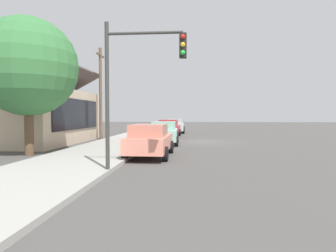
{
  "coord_description": "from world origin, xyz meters",
  "views": [
    {
      "loc": [
        -22.34,
        0.68,
        2.05
      ],
      "look_at": [
        1.05,
        2.65,
        1.13
      ],
      "focal_mm": 31.06,
      "sensor_mm": 36.0,
      "label": 1
    }
  ],
  "objects_px": {
    "car_coral": "(150,140)",
    "utility_pole_wooden": "(101,92)",
    "car_cherry": "(169,128)",
    "car_silver": "(175,126)",
    "car_seafoam": "(164,133)",
    "fire_hydrant_red": "(158,130)",
    "traffic_light_main": "(137,72)",
    "shade_tree": "(28,67)"
  },
  "relations": [
    {
      "from": "car_coral",
      "to": "utility_pole_wooden",
      "type": "relative_size",
      "value": 0.6
    },
    {
      "from": "car_cherry",
      "to": "car_silver",
      "type": "height_order",
      "value": "same"
    },
    {
      "from": "car_seafoam",
      "to": "car_silver",
      "type": "relative_size",
      "value": 1.01
    },
    {
      "from": "car_silver",
      "to": "fire_hydrant_red",
      "type": "xyz_separation_m",
      "value": [
        -2.97,
        1.6,
        -0.32
      ]
    },
    {
      "from": "car_coral",
      "to": "car_seafoam",
      "type": "height_order",
      "value": "same"
    },
    {
      "from": "car_seafoam",
      "to": "utility_pole_wooden",
      "type": "bearing_deg",
      "value": 55.91
    },
    {
      "from": "car_seafoam",
      "to": "traffic_light_main",
      "type": "bearing_deg",
      "value": 178.2
    },
    {
      "from": "car_cherry",
      "to": "traffic_light_main",
      "type": "xyz_separation_m",
      "value": [
        -16.8,
        -0.3,
        2.68
      ]
    },
    {
      "from": "shade_tree",
      "to": "utility_pole_wooden",
      "type": "distance_m",
      "value": 9.55
    },
    {
      "from": "shade_tree",
      "to": "traffic_light_main",
      "type": "xyz_separation_m",
      "value": [
        -4.04,
        -6.26,
        -0.91
      ]
    },
    {
      "from": "car_cherry",
      "to": "traffic_light_main",
      "type": "height_order",
      "value": "traffic_light_main"
    },
    {
      "from": "shade_tree",
      "to": "utility_pole_wooden",
      "type": "bearing_deg",
      "value": -3.58
    },
    {
      "from": "car_silver",
      "to": "utility_pole_wooden",
      "type": "bearing_deg",
      "value": 147.37
    },
    {
      "from": "utility_pole_wooden",
      "to": "fire_hydrant_red",
      "type": "distance_m",
      "value": 8.14
    },
    {
      "from": "car_coral",
      "to": "utility_pole_wooden",
      "type": "xyz_separation_m",
      "value": [
        9.45,
        5.47,
        3.11
      ]
    },
    {
      "from": "car_silver",
      "to": "utility_pole_wooden",
      "type": "xyz_separation_m",
      "value": [
        -9.18,
        5.6,
        3.11
      ]
    },
    {
      "from": "car_cherry",
      "to": "car_silver",
      "type": "xyz_separation_m",
      "value": [
        5.95,
        -0.24,
        0.0
      ]
    },
    {
      "from": "car_coral",
      "to": "utility_pole_wooden",
      "type": "height_order",
      "value": "utility_pole_wooden"
    },
    {
      "from": "traffic_light_main",
      "to": "fire_hydrant_red",
      "type": "relative_size",
      "value": 7.32
    },
    {
      "from": "car_silver",
      "to": "traffic_light_main",
      "type": "xyz_separation_m",
      "value": [
        -22.75,
        -0.06,
        2.68
      ]
    },
    {
      "from": "traffic_light_main",
      "to": "fire_hydrant_red",
      "type": "distance_m",
      "value": 20.07
    },
    {
      "from": "car_seafoam",
      "to": "shade_tree",
      "type": "distance_m",
      "value": 9.36
    },
    {
      "from": "car_silver",
      "to": "fire_hydrant_red",
      "type": "relative_size",
      "value": 6.21
    },
    {
      "from": "car_seafoam",
      "to": "fire_hydrant_red",
      "type": "bearing_deg",
      "value": 7.11
    },
    {
      "from": "traffic_light_main",
      "to": "utility_pole_wooden",
      "type": "xyz_separation_m",
      "value": [
        13.56,
        5.66,
        0.44
      ]
    },
    {
      "from": "car_seafoam",
      "to": "shade_tree",
      "type": "xyz_separation_m",
      "value": [
        -6.05,
        6.18,
        3.59
      ]
    },
    {
      "from": "car_coral",
      "to": "shade_tree",
      "type": "bearing_deg",
      "value": 91.53
    },
    {
      "from": "car_silver",
      "to": "fire_hydrant_red",
      "type": "bearing_deg",
      "value": 150.46
    },
    {
      "from": "shade_tree",
      "to": "fire_hydrant_red",
      "type": "distance_m",
      "value": 16.85
    },
    {
      "from": "car_silver",
      "to": "car_seafoam",
      "type": "bearing_deg",
      "value": 178.69
    },
    {
      "from": "shade_tree",
      "to": "traffic_light_main",
      "type": "relative_size",
      "value": 1.32
    },
    {
      "from": "shade_tree",
      "to": "car_seafoam",
      "type": "bearing_deg",
      "value": -45.65
    },
    {
      "from": "car_coral",
      "to": "shade_tree",
      "type": "distance_m",
      "value": 7.05
    },
    {
      "from": "car_coral",
      "to": "utility_pole_wooden",
      "type": "distance_m",
      "value": 11.36
    },
    {
      "from": "fire_hydrant_red",
      "to": "car_coral",
      "type": "bearing_deg",
      "value": -174.63
    },
    {
      "from": "traffic_light_main",
      "to": "car_cherry",
      "type": "bearing_deg",
      "value": 1.02
    },
    {
      "from": "car_seafoam",
      "to": "car_cherry",
      "type": "distance_m",
      "value": 6.72
    },
    {
      "from": "utility_pole_wooden",
      "to": "fire_hydrant_red",
      "type": "xyz_separation_m",
      "value": [
        6.21,
        -4.0,
        -3.43
      ]
    },
    {
      "from": "car_coral",
      "to": "car_seafoam",
      "type": "xyz_separation_m",
      "value": [
        5.97,
        -0.12,
        -0.0
      ]
    },
    {
      "from": "car_coral",
      "to": "car_silver",
      "type": "bearing_deg",
      "value": 0.46
    },
    {
      "from": "car_seafoam",
      "to": "fire_hydrant_red",
      "type": "height_order",
      "value": "car_seafoam"
    },
    {
      "from": "car_cherry",
      "to": "traffic_light_main",
      "type": "relative_size",
      "value": 0.87
    }
  ]
}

